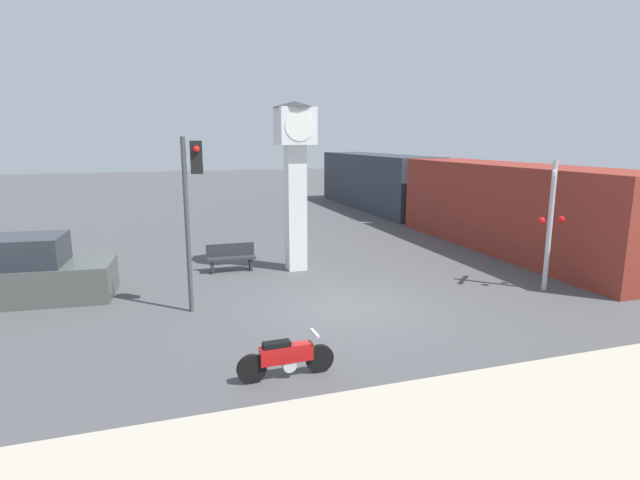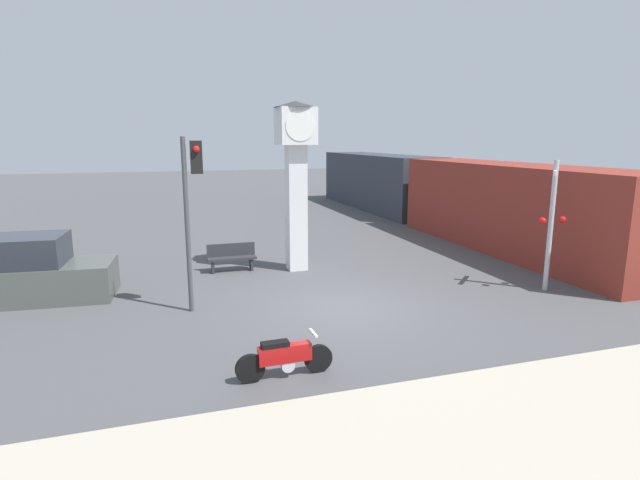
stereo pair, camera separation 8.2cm
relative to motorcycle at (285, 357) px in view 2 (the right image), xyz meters
name	(u,v)px [view 2 (the right image)]	position (x,y,z in m)	size (l,w,h in m)	color
ground_plane	(346,308)	(2.44, 3.32, -0.39)	(120.00, 120.00, 0.00)	#4C4C4F
motorcycle	(285,357)	(0.00, 0.00, 0.00)	(1.86, 0.40, 0.82)	black
clock_tower	(296,161)	(2.24, 7.57, 3.27)	(1.41, 1.41, 5.55)	white
freight_train	(430,192)	(11.13, 14.33, 1.31)	(2.80, 25.73, 3.40)	maroon
traffic_light	(192,194)	(-1.30, 4.28, 2.64)	(0.50, 0.35, 4.42)	#47474C
railroad_crossing_signal	(551,221)	(8.59, 3.05, 1.67)	(0.90, 0.82, 3.78)	#B7B7BC
bench	(232,257)	(0.10, 7.98, 0.10)	(1.60, 0.44, 0.92)	#2D2D33
parked_car	(30,274)	(-5.58, 6.54, 0.36)	(4.32, 2.11, 1.80)	#4C514C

